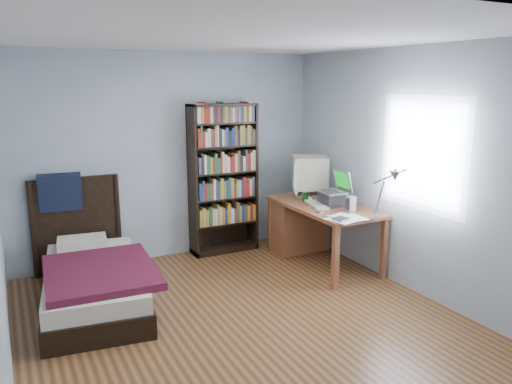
# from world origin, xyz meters

# --- Properties ---
(room) EXTENTS (4.20, 4.24, 2.50)m
(room) POSITION_xyz_m (0.03, -0.00, 1.25)
(room) COLOR #4B2F16
(room) RESTS_ON ground
(desk) EXTENTS (0.75, 1.50, 0.73)m
(desk) POSITION_xyz_m (1.50, 1.37, 0.41)
(desk) COLOR brown
(desk) RESTS_ON floor
(crt_monitor) EXTENTS (0.61, 0.56, 0.51)m
(crt_monitor) POSITION_xyz_m (1.59, 1.43, 1.02)
(crt_monitor) COLOR #BEB89D
(crt_monitor) RESTS_ON desk
(laptop) EXTENTS (0.34, 0.35, 0.41)m
(laptop) POSITION_xyz_m (1.57, 0.89, 0.84)
(laptop) COLOR #2D2D30
(laptop) RESTS_ON desk
(desk_lamp) EXTENTS (0.23, 0.51, 0.61)m
(desk_lamp) POSITION_xyz_m (1.49, -0.17, 1.22)
(desk_lamp) COLOR #99999E
(desk_lamp) RESTS_ON desk
(keyboard) EXTENTS (0.26, 0.44, 0.04)m
(keyboard) POSITION_xyz_m (1.39, 0.94, 0.74)
(keyboard) COLOR beige
(keyboard) RESTS_ON desk
(speaker) EXTENTS (0.09, 0.09, 0.17)m
(speaker) POSITION_xyz_m (1.61, 0.58, 0.81)
(speaker) COLOR #959597
(speaker) RESTS_ON desk
(soda_can) EXTENTS (0.06, 0.06, 0.12)m
(soda_can) POSITION_xyz_m (1.40, 1.20, 0.79)
(soda_can) COLOR #0B3D08
(soda_can) RESTS_ON desk
(mouse) EXTENTS (0.07, 0.12, 0.04)m
(mouse) POSITION_xyz_m (1.47, 1.22, 0.75)
(mouse) COLOR silver
(mouse) RESTS_ON desk
(phone_silver) EXTENTS (0.07, 0.11, 0.02)m
(phone_silver) POSITION_xyz_m (1.26, 0.70, 0.74)
(phone_silver) COLOR #B9B9BE
(phone_silver) RESTS_ON desk
(phone_grey) EXTENTS (0.04, 0.08, 0.02)m
(phone_grey) POSITION_xyz_m (1.23, 0.46, 0.74)
(phone_grey) COLOR #959597
(phone_grey) RESTS_ON desk
(external_drive) EXTENTS (0.16, 0.16, 0.03)m
(external_drive) POSITION_xyz_m (1.26, 0.30, 0.74)
(external_drive) COLOR #959597
(external_drive) RESTS_ON desk
(bookshelf) EXTENTS (0.85, 0.30, 1.88)m
(bookshelf) POSITION_xyz_m (0.64, 1.94, 0.95)
(bookshelf) COLOR black
(bookshelf) RESTS_ON floor
(bed) EXTENTS (1.14, 2.05, 1.16)m
(bed) POSITION_xyz_m (-1.13, 1.14, 0.26)
(bed) COLOR black
(bed) RESTS_ON floor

